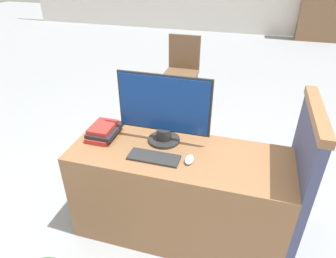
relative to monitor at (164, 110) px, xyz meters
name	(u,v)px	position (x,y,z in m)	size (l,w,h in m)	color
desk	(178,194)	(0.14, -0.11, -0.61)	(1.47, 0.56, 0.72)	#8C603D
carrel_divider	(296,186)	(0.90, -0.06, -0.39)	(0.07, 0.66, 1.13)	#474C70
monitor	(164,110)	(0.00, 0.00, 0.00)	(0.63, 0.22, 0.49)	#282828
keyboard	(154,157)	(0.00, -0.22, -0.24)	(0.33, 0.13, 0.02)	#2D2D2D
mouse	(189,160)	(0.22, -0.19, -0.23)	(0.05, 0.10, 0.03)	white
book_stack	(104,131)	(-0.43, -0.06, -0.20)	(0.19, 0.27, 0.09)	#B72D28
far_chair	(182,67)	(-0.40, 2.20, -0.48)	(0.44, 0.44, 0.90)	brown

